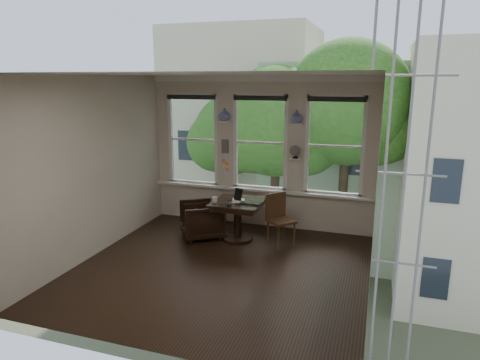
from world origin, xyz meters
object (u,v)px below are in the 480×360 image
(laptop, at_px, (249,204))
(side_chair_right, at_px, (281,220))
(mug, at_px, (215,200))
(armchair_left, at_px, (202,220))
(table, at_px, (238,221))

(laptop, bearing_deg, side_chair_right, 22.57)
(mug, bearing_deg, armchair_left, 158.97)
(armchair_left, xyz_separation_m, side_chair_right, (1.51, 0.10, 0.12))
(side_chair_right, relative_size, laptop, 2.56)
(side_chair_right, height_order, laptop, side_chair_right)
(side_chair_right, bearing_deg, laptop, 150.59)
(armchair_left, distance_m, laptop, 1.04)
(table, bearing_deg, laptop, -31.04)
(armchair_left, relative_size, laptop, 2.11)
(side_chair_right, bearing_deg, table, 134.52)
(laptop, relative_size, mug, 3.28)
(mug, bearing_deg, side_chair_right, 10.57)
(table, relative_size, laptop, 2.51)
(table, relative_size, side_chair_right, 0.98)
(armchair_left, bearing_deg, mug, 34.57)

